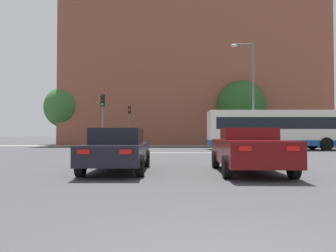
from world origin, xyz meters
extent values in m
cube|color=silver|center=(0.00, 18.99, 0.00)|extent=(7.94, 0.30, 0.01)
cube|color=gray|center=(0.00, 32.79, 0.01)|extent=(68.82, 2.50, 0.01)
cube|color=brown|center=(2.33, 43.52, 9.95)|extent=(32.95, 15.03, 19.90)
cube|color=black|center=(-2.23, 8.04, 0.61)|extent=(1.82, 4.52, 0.58)
cube|color=black|center=(-2.23, 8.00, 1.15)|extent=(1.54, 2.04, 0.50)
cylinder|color=black|center=(-3.09, 9.43, 0.32)|extent=(0.23, 0.64, 0.64)
cylinder|color=black|center=(-1.40, 9.45, 0.32)|extent=(0.23, 0.64, 0.64)
cylinder|color=black|center=(-3.06, 6.63, 0.32)|extent=(0.23, 0.64, 0.64)
cylinder|color=black|center=(-1.37, 6.65, 0.32)|extent=(0.23, 0.64, 0.64)
cube|color=red|center=(-2.75, 5.76, 0.76)|extent=(0.32, 0.05, 0.12)
cube|color=red|center=(-1.66, 5.77, 0.76)|extent=(0.32, 0.05, 0.12)
cube|color=#600C0F|center=(1.98, 7.66, 0.68)|extent=(1.98, 4.57, 0.72)
cube|color=#600C0F|center=(1.98, 7.78, 1.22)|extent=(1.64, 1.40, 0.37)
cylinder|color=black|center=(1.11, 9.09, 0.32)|extent=(0.24, 0.65, 0.64)
cylinder|color=black|center=(2.91, 9.05, 0.32)|extent=(0.24, 0.65, 0.64)
cylinder|color=black|center=(1.05, 6.28, 0.32)|extent=(0.24, 0.65, 0.64)
cylinder|color=black|center=(2.84, 6.24, 0.32)|extent=(0.24, 0.65, 0.64)
cube|color=red|center=(1.34, 5.40, 0.86)|extent=(0.32, 0.06, 0.12)
cube|color=red|center=(2.50, 5.37, 0.86)|extent=(0.32, 0.06, 0.12)
cube|color=silver|center=(7.88, 23.33, 1.72)|extent=(10.74, 2.58, 2.74)
cube|color=#194C8E|center=(7.88, 23.33, 0.57)|extent=(10.76, 2.60, 0.44)
cube|color=black|center=(7.88, 23.33, 2.09)|extent=(9.88, 2.61, 0.90)
cylinder|color=black|center=(11.21, 24.57, 0.50)|extent=(1.00, 0.28, 1.00)
cylinder|color=black|center=(11.21, 22.09, 0.50)|extent=(1.00, 0.28, 1.00)
cylinder|color=black|center=(4.54, 24.57, 0.50)|extent=(1.00, 0.28, 1.00)
cylinder|color=black|center=(4.54, 22.09, 0.50)|extent=(1.00, 0.28, 1.00)
cylinder|color=slate|center=(-4.94, 32.14, 1.73)|extent=(0.12, 0.12, 3.45)
cube|color=black|center=(-4.94, 32.14, 3.85)|extent=(0.26, 0.20, 0.80)
sphere|color=black|center=(-4.94, 32.01, 4.11)|extent=(0.17, 0.17, 0.17)
sphere|color=orange|center=(-4.94, 32.01, 3.85)|extent=(0.17, 0.17, 0.17)
sphere|color=black|center=(-4.94, 32.01, 3.60)|extent=(0.17, 0.17, 0.17)
cylinder|color=slate|center=(-5.03, 18.91, 1.53)|extent=(0.12, 0.12, 3.07)
cube|color=black|center=(-5.03, 18.91, 3.47)|extent=(0.26, 0.20, 0.80)
sphere|color=black|center=(-5.03, 18.78, 3.72)|extent=(0.17, 0.17, 0.17)
sphere|color=black|center=(-5.03, 18.78, 3.47)|extent=(0.17, 0.17, 0.17)
sphere|color=#1ED14C|center=(-5.03, 18.78, 3.21)|extent=(0.17, 0.17, 0.17)
cylinder|color=slate|center=(5.81, 22.34, 4.16)|extent=(0.16, 0.16, 8.32)
cylinder|color=slate|center=(5.08, 22.34, 8.17)|extent=(1.45, 0.10, 0.10)
ellipsoid|color=#B2B2B7|center=(4.36, 22.34, 8.07)|extent=(0.50, 0.36, 0.22)
cylinder|color=brown|center=(-9.49, 33.34, 0.41)|extent=(0.13, 0.13, 0.83)
cylinder|color=brown|center=(-9.39, 33.21, 0.41)|extent=(0.13, 0.13, 0.83)
cube|color=tan|center=(-9.44, 33.28, 1.15)|extent=(0.42, 0.45, 0.65)
sphere|color=tan|center=(-9.44, 33.28, 1.60)|extent=(0.25, 0.25, 0.25)
cylinder|color=#333851|center=(9.56, 33.47, 0.43)|extent=(0.13, 0.13, 0.86)
cylinder|color=#333851|center=(9.46, 33.60, 0.43)|extent=(0.13, 0.13, 0.86)
cube|color=navy|center=(9.51, 33.53, 1.20)|extent=(0.42, 0.45, 0.68)
sphere|color=tan|center=(9.51, 33.53, 1.66)|extent=(0.26, 0.26, 0.26)
cylinder|color=#4C3823|center=(7.74, 35.80, 1.08)|extent=(0.36, 0.36, 2.17)
ellipsoid|color=#285623|center=(7.74, 35.80, 4.59)|extent=(5.70, 5.70, 5.99)
cylinder|color=#4C3823|center=(-13.74, 37.48, 1.29)|extent=(0.36, 0.36, 2.59)
ellipsoid|color=#33662D|center=(-13.74, 37.48, 4.62)|extent=(4.77, 4.77, 5.01)
camera|label=1|loc=(-0.48, -2.68, 1.20)|focal=35.00mm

